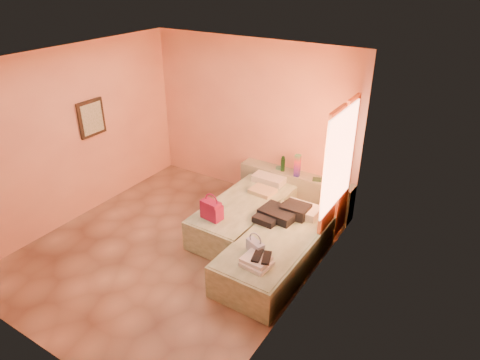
% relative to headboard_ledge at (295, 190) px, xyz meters
% --- Properties ---
extents(ground, '(4.50, 4.50, 0.00)m').
position_rel_headboard_ledge_xyz_m(ground, '(-0.98, -2.10, -0.33)').
color(ground, tan).
rests_on(ground, ground).
extents(room_walls, '(4.02, 4.51, 2.81)m').
position_rel_headboard_ledge_xyz_m(room_walls, '(-0.77, -1.53, 1.46)').
color(room_walls, '#FEB187').
rests_on(room_walls, ground).
extents(headboard_ledge, '(2.05, 0.30, 0.65)m').
position_rel_headboard_ledge_xyz_m(headboard_ledge, '(0.00, 0.00, 0.00)').
color(headboard_ledge, gray).
rests_on(headboard_ledge, ground).
extents(bed_left, '(0.93, 2.01, 0.50)m').
position_rel_headboard_ledge_xyz_m(bed_left, '(-0.38, -1.05, -0.08)').
color(bed_left, beige).
rests_on(bed_left, ground).
extents(bed_right, '(0.93, 2.01, 0.50)m').
position_rel_headboard_ledge_xyz_m(bed_right, '(0.52, -1.70, -0.08)').
color(bed_right, beige).
rests_on(bed_right, ground).
extents(water_bottle, '(0.08, 0.08, 0.27)m').
position_rel_headboard_ledge_xyz_m(water_bottle, '(-0.24, -0.03, 0.46)').
color(water_bottle, '#163D1D').
rests_on(water_bottle, headboard_ledge).
extents(rainbow_box, '(0.09, 0.09, 0.39)m').
position_rel_headboard_ledge_xyz_m(rainbow_box, '(0.05, -0.08, 0.52)').
color(rainbow_box, '#981240').
rests_on(rainbow_box, headboard_ledge).
extents(small_dish, '(0.14, 0.14, 0.03)m').
position_rel_headboard_ledge_xyz_m(small_dish, '(-0.33, 0.01, 0.34)').
color(small_dish, '#519472').
rests_on(small_dish, headboard_ledge).
extents(green_book, '(0.19, 0.17, 0.03)m').
position_rel_headboard_ledge_xyz_m(green_book, '(0.41, -0.03, 0.34)').
color(green_book, '#234329').
rests_on(green_book, headboard_ledge).
extents(flower_vase, '(0.23, 0.23, 0.24)m').
position_rel_headboard_ledge_xyz_m(flower_vase, '(0.78, -0.06, 0.44)').
color(flower_vase, white).
rests_on(flower_vase, headboard_ledge).
extents(magenta_handbag, '(0.33, 0.21, 0.30)m').
position_rel_headboard_ledge_xyz_m(magenta_handbag, '(-0.53, -1.74, 0.32)').
color(magenta_handbag, '#981240').
rests_on(magenta_handbag, bed_left).
extents(khaki_garment, '(0.41, 0.34, 0.07)m').
position_rel_headboard_ledge_xyz_m(khaki_garment, '(-0.28, -0.66, 0.21)').
color(khaki_garment, tan).
rests_on(khaki_garment, bed_left).
extents(clothes_pile, '(0.65, 0.65, 0.17)m').
position_rel_headboard_ledge_xyz_m(clothes_pile, '(0.34, -1.19, 0.26)').
color(clothes_pile, black).
rests_on(clothes_pile, bed_right).
extents(blue_handbag, '(0.29, 0.20, 0.17)m').
position_rel_headboard_ledge_xyz_m(blue_handbag, '(0.43, -2.11, 0.26)').
color(blue_handbag, '#4467A3').
rests_on(blue_handbag, bed_right).
extents(towel_stack, '(0.38, 0.33, 0.10)m').
position_rel_headboard_ledge_xyz_m(towel_stack, '(0.58, -2.33, 0.23)').
color(towel_stack, white).
rests_on(towel_stack, bed_right).
extents(sandal_pair, '(0.26, 0.30, 0.03)m').
position_rel_headboard_ledge_xyz_m(sandal_pair, '(0.62, -2.28, 0.29)').
color(sandal_pair, black).
rests_on(sandal_pair, towel_stack).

